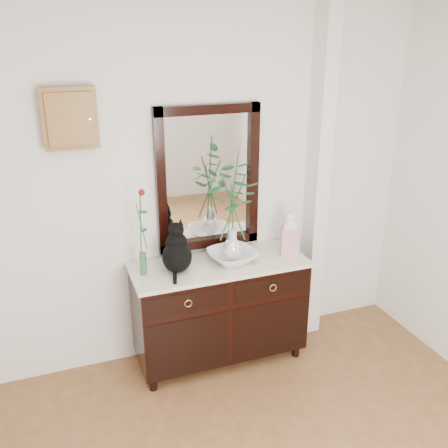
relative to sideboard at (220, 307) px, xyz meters
name	(u,v)px	position (x,y,z in m)	size (l,w,h in m)	color
wall_back	(195,191)	(-0.10, 0.25, 0.88)	(3.60, 0.04, 2.70)	silver
pilaster	(317,181)	(0.90, 0.17, 0.88)	(0.12, 0.20, 2.70)	silver
sideboard	(220,307)	(0.00, 0.00, 0.00)	(1.33, 0.52, 0.82)	black
wall_mirror	(208,179)	(0.00, 0.24, 0.97)	(0.80, 0.06, 1.10)	black
key_cabinet	(70,118)	(-0.95, 0.21, 1.48)	(0.35, 0.10, 0.40)	brown
cat	(177,248)	(-0.32, 0.00, 0.55)	(0.25, 0.30, 0.35)	black
lotus_bowl	(232,256)	(0.10, -0.01, 0.42)	(0.36, 0.36, 0.09)	white
vase_branches	(233,206)	(0.10, -0.01, 0.82)	(0.40, 0.40, 0.85)	silver
bud_vase_rose	(141,232)	(-0.57, 0.01, 0.70)	(0.08, 0.08, 0.65)	#316438
ginger_jar	(290,232)	(0.57, -0.02, 0.55)	(0.13, 0.13, 0.35)	white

